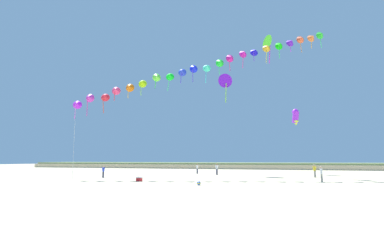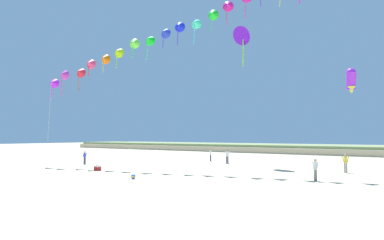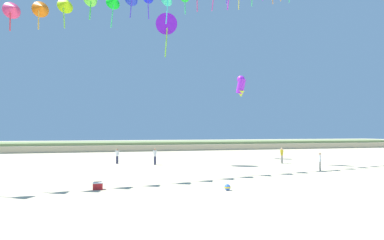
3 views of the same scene
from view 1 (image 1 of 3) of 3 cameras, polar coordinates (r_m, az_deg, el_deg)
ground_plane at (r=21.46m, az=-5.37°, el=-14.85°), size 240.00×240.00×0.00m
dune_ridge at (r=69.94m, az=9.84°, el=-9.94°), size 120.00×13.79×1.50m
person_near_left at (r=42.62m, az=1.17°, el=-10.62°), size 0.50×0.39×1.61m
person_near_right at (r=30.25m, az=26.80°, el=-10.45°), size 0.35×0.51×1.59m
person_mid_center at (r=39.80m, az=5.55°, el=-10.65°), size 0.50×0.45×1.68m
person_far_left at (r=37.30m, az=25.59°, el=-9.98°), size 0.56×0.33×1.66m
person_far_right at (r=35.47m, az=-19.10°, el=-10.62°), size 0.20×0.52×1.49m
kite_banner_string at (r=35.89m, az=3.45°, el=12.08°), size 32.75×14.45×21.02m
large_kite_low_lead at (r=45.80m, az=22.02°, el=0.74°), size 1.47×1.68×2.80m
large_kite_mid_trail at (r=43.81m, az=16.77°, el=16.10°), size 2.10×2.43×4.52m
large_kite_high_solo at (r=42.86m, az=7.50°, el=8.73°), size 2.55×2.07×4.92m
beach_cooler at (r=28.55m, az=-11.66°, el=-12.77°), size 0.58×0.41×0.46m
beach_ball at (r=23.73m, az=1.50°, el=-13.87°), size 0.36×0.36×0.36m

